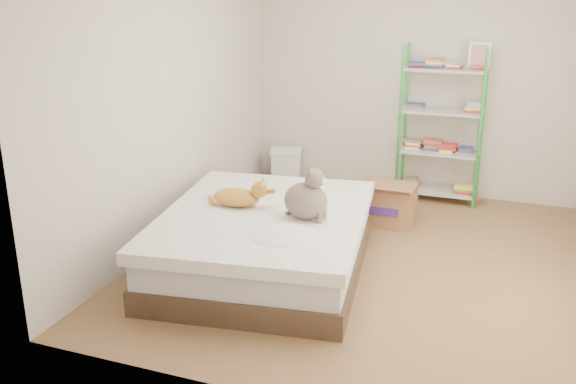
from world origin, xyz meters
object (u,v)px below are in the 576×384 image
at_px(bed, 265,241).
at_px(cardboard_box, 386,203).
at_px(shelf_unit, 442,124).
at_px(white_bin, 286,166).
at_px(grey_cat, 306,193).
at_px(orange_cat, 236,195).

relative_size(bed, cardboard_box, 4.03).
distance_m(shelf_unit, white_bin, 1.90).
relative_size(shelf_unit, cardboard_box, 3.10).
height_order(grey_cat, shelf_unit, shelf_unit).
bearing_deg(cardboard_box, white_bin, 149.82).
xyz_separation_m(grey_cat, white_bin, (-1.04, 2.33, -0.53)).
bearing_deg(shelf_unit, orange_cat, -121.33).
xyz_separation_m(shelf_unit, cardboard_box, (-0.39, -0.88, -0.66)).
relative_size(bed, grey_cat, 5.19).
relative_size(grey_cat, cardboard_box, 0.78).
height_order(orange_cat, cardboard_box, orange_cat).
height_order(orange_cat, shelf_unit, shelf_unit).
height_order(bed, grey_cat, grey_cat).
bearing_deg(white_bin, bed, -73.82).
bearing_deg(shelf_unit, white_bin, -178.52).
relative_size(grey_cat, shelf_unit, 0.25).
relative_size(orange_cat, cardboard_box, 0.86).
height_order(bed, white_bin, bed).
xyz_separation_m(orange_cat, cardboard_box, (1.01, 1.41, -0.42)).
distance_m(orange_cat, white_bin, 2.32).
distance_m(bed, orange_cat, 0.46).
xyz_separation_m(bed, orange_cat, (-0.28, 0.06, 0.36)).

